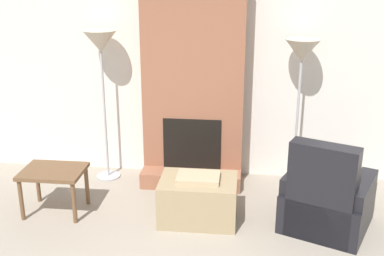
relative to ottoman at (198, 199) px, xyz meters
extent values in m
cube|color=silver|center=(-0.16, 1.24, 1.07)|extent=(7.07, 0.06, 2.60)
cube|color=#935B42|center=(-0.16, 1.05, 1.07)|extent=(1.19, 0.32, 2.60)
cube|color=#935B42|center=(-0.16, 0.75, -0.14)|extent=(1.19, 0.28, 0.19)
cube|color=black|center=(-0.16, 0.89, 0.27)|extent=(0.69, 0.02, 0.62)
cube|color=#998460|center=(0.00, 0.00, -0.01)|extent=(0.79, 0.57, 0.45)
cube|color=tan|center=(0.00, 0.00, 0.24)|extent=(0.43, 0.31, 0.05)
cube|color=black|center=(1.31, 0.02, -0.03)|extent=(1.05, 1.06, 0.40)
cube|color=black|center=(1.19, -0.26, 0.26)|extent=(0.66, 0.43, 0.98)
cube|color=black|center=(1.60, -0.11, 0.05)|extent=(0.44, 0.73, 0.57)
cube|color=black|center=(1.02, 0.14, 0.05)|extent=(0.44, 0.73, 0.57)
cube|color=brown|center=(-1.54, -0.01, 0.24)|extent=(0.64, 0.50, 0.04)
cylinder|color=brown|center=(-1.82, -0.21, -0.01)|extent=(0.04, 0.04, 0.45)
cylinder|color=brown|center=(-1.25, -0.21, -0.01)|extent=(0.04, 0.04, 0.45)
cylinder|color=brown|center=(-1.82, 0.20, -0.01)|extent=(0.04, 0.04, 0.45)
cylinder|color=brown|center=(-1.25, 0.20, -0.01)|extent=(0.04, 0.04, 0.45)
cylinder|color=#ADADB2|center=(-1.23, 0.93, -0.22)|extent=(0.29, 0.29, 0.02)
cylinder|color=#ADADB2|center=(-1.23, 0.93, 0.56)|extent=(0.03, 0.03, 1.56)
cone|color=beige|center=(-1.23, 0.93, 1.47)|extent=(0.39, 0.39, 0.25)
cylinder|color=#ADADB2|center=(1.05, 0.93, -0.22)|extent=(0.29, 0.29, 0.02)
cylinder|color=#ADADB2|center=(1.05, 0.93, 0.53)|extent=(0.03, 0.03, 1.50)
cone|color=beige|center=(1.05, 0.93, 1.40)|extent=(0.39, 0.39, 0.25)
camera|label=1|loc=(0.43, -4.45, 2.31)|focal=45.00mm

